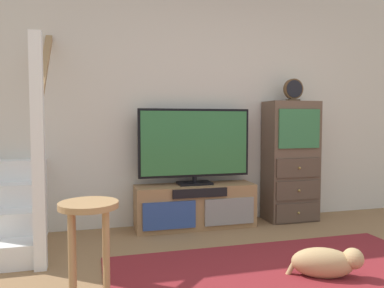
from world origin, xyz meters
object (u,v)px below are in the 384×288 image
object	(u,v)px
dog	(327,262)
media_console	(195,206)
side_cabinet	(291,161)
bar_stool_near	(89,231)
desk_clock	(293,90)
television	(195,144)

from	to	relation	value
dog	media_console	bearing A→B (deg)	110.71
side_cabinet	bar_stool_near	size ratio (longest dim) A/B	2.01
side_cabinet	desk_clock	distance (m)	0.81
side_cabinet	dog	world-z (taller)	side_cabinet
media_console	television	xyz separation A→B (m)	(0.00, 0.02, 0.66)
side_cabinet	bar_stool_near	xyz separation A→B (m)	(-2.22, -1.62, -0.17)
side_cabinet	television	bearing A→B (deg)	179.31
side_cabinet	dog	distance (m)	1.71
side_cabinet	desk_clock	world-z (taller)	desk_clock
bar_stool_near	dog	size ratio (longest dim) A/B	1.33
bar_stool_near	television	bearing A→B (deg)	56.34
media_console	dog	distance (m)	1.61
television	bar_stool_near	distance (m)	1.99
desk_clock	bar_stool_near	bearing A→B (deg)	-144.34
media_console	dog	size ratio (longest dim) A/B	2.52
television	dog	distance (m)	1.80
desk_clock	media_console	bearing A→B (deg)	179.76
dog	desk_clock	bearing A→B (deg)	68.82
television	bar_stool_near	size ratio (longest dim) A/B	1.79
side_cabinet	bar_stool_near	distance (m)	2.75
television	desk_clock	bearing A→B (deg)	-1.43
media_console	bar_stool_near	world-z (taller)	bar_stool_near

